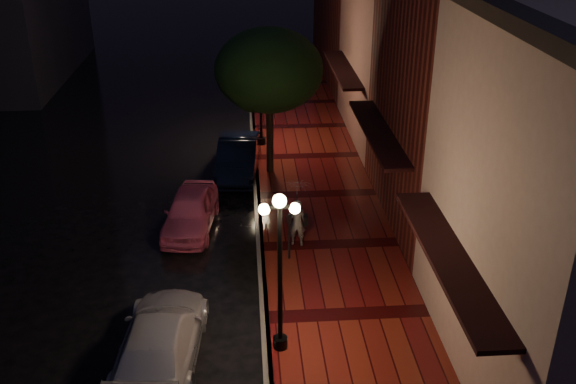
% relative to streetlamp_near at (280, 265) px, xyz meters
% --- Properties ---
extents(ground, '(120.00, 120.00, 0.00)m').
position_rel_streetlamp_near_xyz_m(ground, '(-0.35, 5.00, -2.60)').
color(ground, black).
rests_on(ground, ground).
extents(sidewalk, '(4.50, 60.00, 0.15)m').
position_rel_streetlamp_near_xyz_m(sidewalk, '(1.90, 5.00, -2.53)').
color(sidewalk, '#4A0D0D').
rests_on(sidewalk, ground).
extents(curb, '(0.25, 60.00, 0.15)m').
position_rel_streetlamp_near_xyz_m(curb, '(-0.35, 5.00, -2.53)').
color(curb, '#595451').
rests_on(curb, ground).
extents(storefront_mid, '(5.00, 8.00, 11.00)m').
position_rel_streetlamp_near_xyz_m(storefront_mid, '(6.65, 7.00, 2.90)').
color(storefront_mid, '#511914').
rests_on(storefront_mid, ground).
extents(storefront_far, '(5.00, 8.00, 9.00)m').
position_rel_streetlamp_near_xyz_m(storefront_far, '(6.65, 15.00, 1.90)').
color(storefront_far, '#8C5951').
rests_on(storefront_far, ground).
extents(streetlamp_near, '(0.96, 0.36, 4.31)m').
position_rel_streetlamp_near_xyz_m(streetlamp_near, '(0.00, 0.00, 0.00)').
color(streetlamp_near, black).
rests_on(streetlamp_near, sidewalk).
extents(streetlamp_far, '(0.96, 0.36, 4.31)m').
position_rel_streetlamp_near_xyz_m(streetlamp_far, '(0.00, 14.00, 0.00)').
color(streetlamp_far, black).
rests_on(streetlamp_far, sidewalk).
extents(street_tree, '(4.16, 4.16, 5.80)m').
position_rel_streetlamp_near_xyz_m(street_tree, '(0.26, 10.99, 1.64)').
color(street_tree, black).
rests_on(street_tree, sidewalk).
extents(pink_car, '(2.01, 4.08, 1.34)m').
position_rel_streetlamp_near_xyz_m(pink_car, '(-2.67, 6.67, -1.93)').
color(pink_car, '#ED618A').
rests_on(pink_car, ground).
extents(navy_car, '(1.93, 4.58, 1.47)m').
position_rel_streetlamp_near_xyz_m(navy_car, '(-1.05, 11.17, -1.87)').
color(navy_car, black).
rests_on(navy_car, ground).
extents(silver_car, '(2.28, 4.88, 1.38)m').
position_rel_streetlamp_near_xyz_m(silver_car, '(-2.95, -0.19, -1.91)').
color(silver_car, '#B6B6BE').
rests_on(silver_car, ground).
extents(woman_with_umbrella, '(0.94, 0.96, 2.26)m').
position_rel_streetlamp_near_xyz_m(woman_with_umbrella, '(0.84, 5.08, -0.96)').
color(woman_with_umbrella, silver).
rests_on(woman_with_umbrella, sidewalk).
extents(parking_meter, '(0.15, 0.12, 1.50)m').
position_rel_streetlamp_near_xyz_m(parking_meter, '(0.53, 4.24, -1.54)').
color(parking_meter, black).
rests_on(parking_meter, sidewalk).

